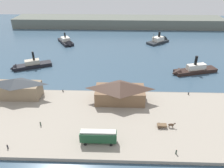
# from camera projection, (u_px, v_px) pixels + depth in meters

# --- Properties ---
(ground_plane) EXTENTS (320.00, 320.00, 0.00)m
(ground_plane) POSITION_uv_depth(u_px,v_px,m) (117.00, 89.00, 93.48)
(ground_plane) COLOR #385166
(quay_promenade) EXTENTS (110.00, 36.00, 1.20)m
(quay_promenade) POSITION_uv_depth(u_px,v_px,m) (116.00, 120.00, 73.98)
(quay_promenade) COLOR #9E9384
(quay_promenade) RESTS_ON ground
(seawall_edge) EXTENTS (110.00, 0.80, 1.00)m
(seawall_edge) POSITION_uv_depth(u_px,v_px,m) (117.00, 93.00, 90.10)
(seawall_edge) COLOR gray
(seawall_edge) RESTS_ON ground
(ferry_shed_west_terminal) EXTENTS (18.48, 7.60, 8.10)m
(ferry_shed_west_terminal) POSITION_uv_depth(u_px,v_px,m) (17.00, 88.00, 84.02)
(ferry_shed_west_terminal) COLOR #847056
(ferry_shed_west_terminal) RESTS_ON quay_promenade
(ferry_shed_customs_shed) EXTENTS (19.09, 10.01, 8.44)m
(ferry_shed_customs_shed) POSITION_uv_depth(u_px,v_px,m) (120.00, 91.00, 81.45)
(ferry_shed_customs_shed) COLOR brown
(ferry_shed_customs_shed) RESTS_ON quay_promenade
(street_tram) EXTENTS (10.76, 2.85, 4.43)m
(street_tram) POSITION_uv_depth(u_px,v_px,m) (98.00, 136.00, 62.48)
(street_tram) COLOR #1E4C2D
(street_tram) RESTS_ON quay_promenade
(horse_cart) EXTENTS (5.90, 1.67, 1.87)m
(horse_cart) POSITION_uv_depth(u_px,v_px,m) (165.00, 125.00, 69.29)
(horse_cart) COLOR brown
(horse_cart) RESTS_ON quay_promenade
(pedestrian_near_east_shed) EXTENTS (0.42, 0.42, 1.71)m
(pedestrian_near_east_shed) POSITION_uv_depth(u_px,v_px,m) (40.00, 124.00, 70.11)
(pedestrian_near_east_shed) COLOR #3D4C42
(pedestrian_near_east_shed) RESTS_ON quay_promenade
(pedestrian_at_waters_edge) EXTENTS (0.41, 0.41, 1.66)m
(pedestrian_at_waters_edge) POSITION_uv_depth(u_px,v_px,m) (176.00, 152.00, 59.54)
(pedestrian_at_waters_edge) COLOR #3D4C42
(pedestrian_at_waters_edge) RESTS_ON quay_promenade
(pedestrian_standing_center) EXTENTS (0.38, 0.38, 1.54)m
(pedestrian_standing_center) POSITION_uv_depth(u_px,v_px,m) (7.00, 147.00, 61.35)
(pedestrian_standing_center) COLOR #232328
(pedestrian_standing_center) RESTS_ON quay_promenade
(mooring_post_west) EXTENTS (0.44, 0.44, 0.90)m
(mooring_post_west) POSITION_uv_depth(u_px,v_px,m) (63.00, 91.00, 89.11)
(mooring_post_west) COLOR black
(mooring_post_west) RESTS_ON quay_promenade
(mooring_post_east) EXTENTS (0.44, 0.44, 0.90)m
(mooring_post_east) POSITION_uv_depth(u_px,v_px,m) (189.00, 94.00, 87.21)
(mooring_post_east) COLOR black
(mooring_post_east) RESTS_ON quay_promenade
(ferry_mid_harbor) EXTENTS (14.43, 18.72, 9.23)m
(ferry_mid_harbor) POSITION_uv_depth(u_px,v_px,m) (67.00, 42.00, 146.51)
(ferry_mid_harbor) COLOR black
(ferry_mid_harbor) RESTS_ON ground
(ferry_moored_west) EXTENTS (24.33, 11.32, 10.34)m
(ferry_moored_west) POSITION_uv_depth(u_px,v_px,m) (191.00, 70.00, 106.86)
(ferry_moored_west) COLOR black
(ferry_moored_west) RESTS_ON ground
(ferry_moored_east) EXTENTS (21.13, 13.40, 9.92)m
(ferry_moored_east) POSITION_uv_depth(u_px,v_px,m) (28.00, 66.00, 112.25)
(ferry_moored_east) COLOR black
(ferry_moored_east) RESTS_ON ground
(ferry_departing_north) EXTENTS (17.75, 16.39, 9.96)m
(ferry_departing_north) POSITION_uv_depth(u_px,v_px,m) (160.00, 40.00, 149.88)
(ferry_departing_north) COLOR #23282D
(ferry_departing_north) RESTS_ON ground
(far_headland) EXTENTS (180.00, 24.00, 8.00)m
(far_headland) POSITION_uv_depth(u_px,v_px,m) (118.00, 22.00, 187.62)
(far_headland) COLOR #60665B
(far_headland) RESTS_ON ground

